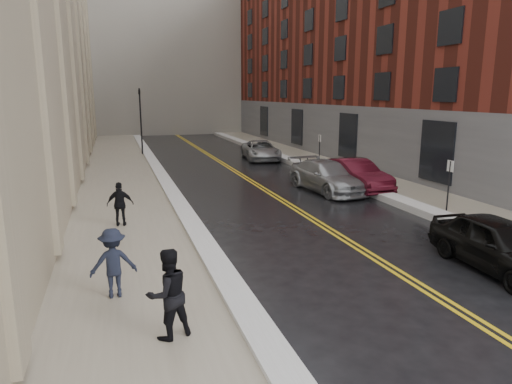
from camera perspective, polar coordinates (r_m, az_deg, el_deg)
ground at (r=9.47m, az=16.29°, el=-18.73°), size 160.00×160.00×0.00m
sidewalk_left at (r=23.15m, az=-16.45°, el=-0.07°), size 4.00×64.00×0.15m
sidewalk_right at (r=26.91m, az=13.61°, el=1.75°), size 3.00×64.00×0.15m
lane_stripe_a at (r=24.23m, az=0.03°, el=0.80°), size 0.12×64.00×0.01m
lane_stripe_b at (r=24.30m, az=0.57°, el=0.83°), size 0.12×64.00×0.01m
snow_ridge_left at (r=23.28m, az=-10.79°, el=0.42°), size 0.70×60.80×0.26m
snow_ridge_right at (r=26.01m, az=10.11°, el=1.72°), size 0.85×60.80×0.30m
building_right at (r=37.30m, az=20.37°, el=17.95°), size 14.00×50.00×18.00m
traffic_signal at (r=36.77m, az=-14.23°, el=9.16°), size 0.18×0.15×5.20m
parking_sign_near at (r=19.65m, az=22.97°, el=1.15°), size 0.06×0.35×2.23m
parking_sign_far at (r=29.70m, az=7.94°, el=5.43°), size 0.06×0.35×2.23m
car_black at (r=14.23m, az=28.11°, el=-5.80°), size 1.98×4.46×1.49m
car_maroon at (r=23.58m, az=12.18°, el=2.13°), size 2.05×4.88×1.57m
car_silver_near at (r=23.04m, az=8.86°, el=1.96°), size 2.64×5.40×1.51m
car_silver_far at (r=33.75m, az=0.60°, el=5.24°), size 2.97×5.34×1.41m
pedestrian_a at (r=9.08m, az=-10.95°, el=-12.38°), size 1.05×0.94×1.80m
pedestrian_b at (r=11.14m, az=-17.43°, el=-8.44°), size 1.10×0.67×1.64m
pedestrian_c at (r=16.94m, az=-16.61°, el=-1.46°), size 0.97×0.49×1.58m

